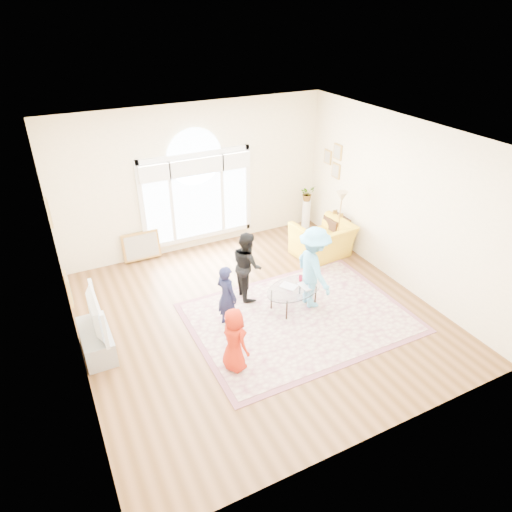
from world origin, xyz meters
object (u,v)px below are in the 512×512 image
coffee_table (294,289)px  armchair (323,240)px  television (91,314)px  tv_console (97,341)px  area_rug (299,317)px

coffee_table → armchair: armchair is taller
television → armchair: television is taller
coffee_table → armchair: bearing=29.4°
television → coffee_table: television is taller
tv_console → television: television is taller
television → armchair: (4.98, 1.03, -0.36)m
tv_console → television: bearing=-0.0°
area_rug → tv_console: size_ratio=3.60×
area_rug → coffee_table: size_ratio=2.85×
area_rug → coffee_table: (0.07, 0.34, 0.39)m
armchair → tv_console: bearing=6.1°
tv_console → coffee_table: size_ratio=0.79×
coffee_table → television: bearing=161.4°
tv_console → coffee_table: 3.46m
television → coffee_table: size_ratio=0.87×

